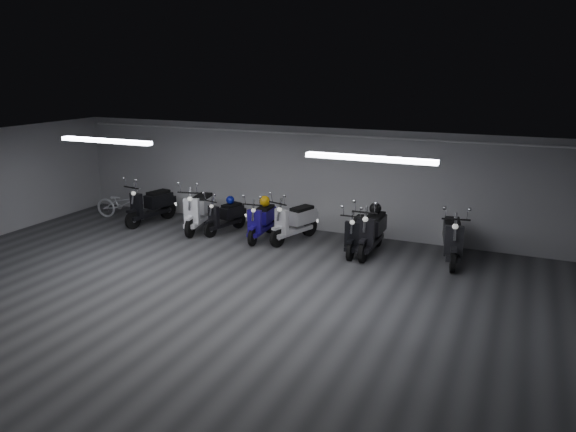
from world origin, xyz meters
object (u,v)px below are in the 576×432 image
at_px(scooter_6, 294,215).
at_px(helmet_1, 230,200).
at_px(helmet_0, 265,201).
at_px(scooter_3, 225,211).
at_px(bicycle, 122,201).
at_px(scooter_9, 453,231).
at_px(scooter_8, 372,224).
at_px(scooter_0, 150,199).
at_px(helmet_2, 375,209).
at_px(scooter_4, 261,215).
at_px(scooter_7, 358,227).
at_px(scooter_2, 198,204).

xyz_separation_m(scooter_6, helmet_1, (-1.94, 0.17, 0.17)).
relative_size(scooter_6, helmet_0, 6.33).
bearing_deg(scooter_3, helmet_1, 90.00).
bearing_deg(bicycle, scooter_3, -99.62).
height_order(scooter_9, bicycle, scooter_9).
bearing_deg(scooter_8, scooter_9, 5.95).
bearing_deg(scooter_8, scooter_0, -179.87).
relative_size(scooter_0, helmet_0, 6.61).
distance_m(scooter_8, helmet_0, 2.95).
relative_size(scooter_3, helmet_2, 5.55).
height_order(scooter_8, bicycle, scooter_8).
height_order(scooter_4, scooter_6, scooter_6).
height_order(scooter_6, scooter_7, scooter_6).
height_order(scooter_4, helmet_1, scooter_4).
relative_size(scooter_2, bicycle, 1.19).
relative_size(scooter_3, scooter_9, 0.82).
height_order(bicycle, helmet_0, helmet_0).
bearing_deg(scooter_6, scooter_0, -160.24).
xyz_separation_m(scooter_7, bicycle, (-7.20, 0.22, -0.11)).
bearing_deg(helmet_1, scooter_6, -5.10).
height_order(scooter_2, helmet_2, scooter_2).
distance_m(scooter_7, helmet_0, 2.64).
height_order(helmet_1, helmet_2, helmet_2).
bearing_deg(bicycle, scooter_9, -98.74).
height_order(scooter_8, scooter_9, scooter_9).
height_order(scooter_9, helmet_0, scooter_9).
distance_m(scooter_0, scooter_6, 4.37).
xyz_separation_m(scooter_6, scooter_8, (2.06, -0.15, 0.04)).
bearing_deg(helmet_1, scooter_7, -6.09).
height_order(scooter_0, scooter_2, scooter_2).
bearing_deg(helmet_1, scooter_8, -4.68).
distance_m(scooter_3, scooter_9, 5.89).
height_order(scooter_0, helmet_2, scooter_0).
bearing_deg(helmet_0, scooter_4, -85.75).
bearing_deg(scooter_2, scooter_3, -4.32).
relative_size(scooter_0, scooter_3, 1.19).
bearing_deg(helmet_0, scooter_8, -4.74).
bearing_deg(scooter_0, helmet_1, 17.81).
relative_size(scooter_8, helmet_1, 8.67).
xyz_separation_m(scooter_8, bicycle, (-7.53, 0.16, -0.19)).
relative_size(scooter_8, helmet_2, 6.72).
xyz_separation_m(scooter_0, helmet_0, (3.50, 0.21, 0.23)).
xyz_separation_m(scooter_2, helmet_1, (0.81, 0.31, 0.12)).
distance_m(scooter_6, scooter_8, 2.06).
relative_size(helmet_1, helmet_2, 0.77).
bearing_deg(scooter_3, scooter_4, 9.29).
relative_size(scooter_3, scooter_7, 0.92).
bearing_deg(scooter_2, scooter_8, -11.65).
relative_size(scooter_2, scooter_3, 1.23).
distance_m(scooter_0, scooter_9, 8.26).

